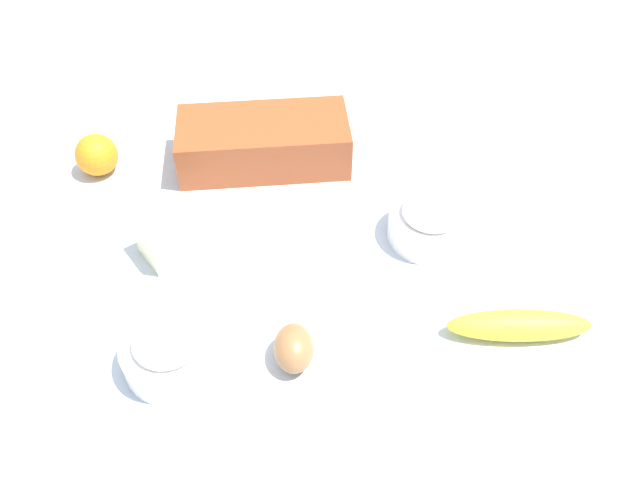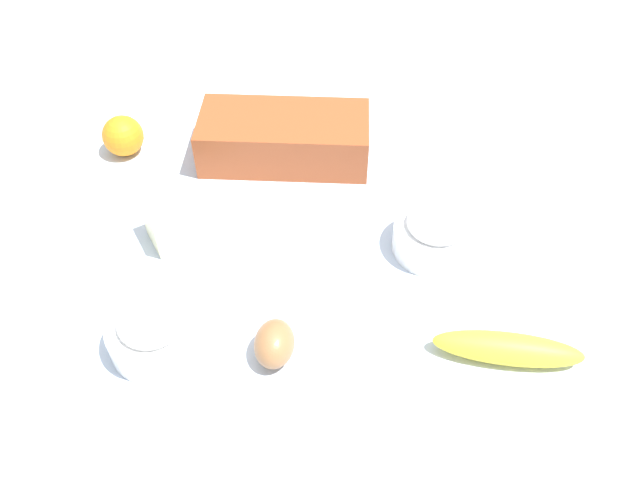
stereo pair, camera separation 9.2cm
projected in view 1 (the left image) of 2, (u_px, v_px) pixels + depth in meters
ground_plane at (320, 263)px, 0.95m from camera, size 2.40×2.40×0.02m
loaf_pan at (264, 141)px, 1.07m from camera, size 0.30×0.18×0.08m
flour_bowl at (170, 350)px, 0.80m from camera, size 0.12×0.12×0.07m
sugar_bowl at (431, 223)px, 0.95m from camera, size 0.12×0.12×0.07m
banana at (519, 325)px, 0.84m from camera, size 0.19×0.09×0.04m
orange_fruit at (97, 155)px, 1.06m from camera, size 0.07×0.07×0.07m
butter_block at (173, 236)px, 0.94m from camera, size 0.11×0.09×0.06m
egg_near_butter at (294, 348)px, 0.81m from camera, size 0.07×0.08×0.05m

